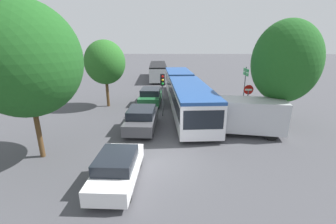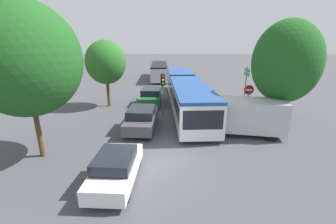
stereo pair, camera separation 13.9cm
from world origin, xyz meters
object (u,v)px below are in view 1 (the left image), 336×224
queued_car_graphite (142,118)px  tree_left_near (25,60)px  articulated_bus (184,90)px  no_entry_sign (248,98)px  direction_sign_post (245,78)px  city_bus_rear (158,70)px  queued_car_green (151,96)px  tree_left_mid (105,63)px  queued_car_white (117,168)px  tree_right_near (285,64)px  white_van (247,116)px  traffic_light (162,86)px

queued_car_graphite → tree_left_near: size_ratio=0.58×
articulated_bus → no_entry_sign: size_ratio=6.28×
articulated_bus → no_entry_sign: no_entry_sign is taller
direction_sign_post → tree_left_near: 17.23m
city_bus_rear → queued_car_green: bearing=177.3°
articulated_bus → direction_sign_post: 5.74m
queued_car_graphite → tree_left_mid: size_ratio=0.74×
articulated_bus → queued_car_white: articulated_bus is taller
queued_car_graphite → tree_right_near: size_ratio=0.62×
white_van → tree_left_near: tree_left_near is taller
city_bus_rear → tree_left_mid: (-3.69, -16.12, 2.56)m
traffic_light → tree_left_near: bearing=-52.3°
city_bus_rear → direction_sign_post: size_ratio=3.11×
queued_car_white → traffic_light: bearing=-8.4°
traffic_light → tree_left_near: tree_left_near is taller
queued_car_white → tree_left_near: tree_left_near is taller
city_bus_rear → queued_car_graphite: 21.84m
tree_left_near → articulated_bus: bearing=51.7°
tree_left_near → queued_car_white: bearing=-25.8°
tree_left_near → tree_left_mid: (0.87, 9.69, -1.07)m
queued_car_white → traffic_light: size_ratio=1.16×
queued_car_white → queued_car_graphite: queued_car_graphite is taller
city_bus_rear → queued_car_graphite: (0.20, -21.84, -0.60)m
traffic_light → tree_left_near: 9.53m
white_van → direction_sign_post: size_ratio=1.46×
no_entry_sign → tree_left_near: bearing=-65.7°
queued_car_green → tree_right_near: (9.42, -5.95, 3.62)m
queued_car_green → tree_right_near: size_ratio=0.62×
tree_left_near → tree_right_near: tree_left_near is taller
no_entry_sign → queued_car_white: bearing=-45.4°
queued_car_green → white_van: bearing=-134.8°
queued_car_graphite → articulated_bus: bearing=-26.3°
queued_car_white → queued_car_green: size_ratio=0.88×
queued_car_white → tree_left_near: bearing=65.5°
tree_left_mid → direction_sign_post: bearing=2.7°
white_van → traffic_light: (-5.59, 3.59, 1.26)m
traffic_light → tree_right_near: tree_right_near is taller
tree_right_near → no_entry_sign: bearing=149.5°
tree_right_near → tree_left_mid: bearing=158.8°
tree_left_mid → tree_left_near: bearing=-95.1°
city_bus_rear → white_van: bearing=-166.1°
queued_car_graphite → tree_left_mid: (-3.89, 5.71, 3.16)m
direction_sign_post → city_bus_rear: bearing=-59.4°
queued_car_white → direction_sign_post: direction_sign_post is taller
articulated_bus → queued_car_graphite: articulated_bus is taller
white_van → traffic_light: traffic_light is taller
city_bus_rear → tree_left_near: (-4.56, -25.81, 3.63)m
queued_car_graphite → queued_car_green: (0.03, 6.49, 0.01)m
queued_car_white → direction_sign_post: 15.55m
queued_car_green → tree_left_near: tree_left_near is taller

